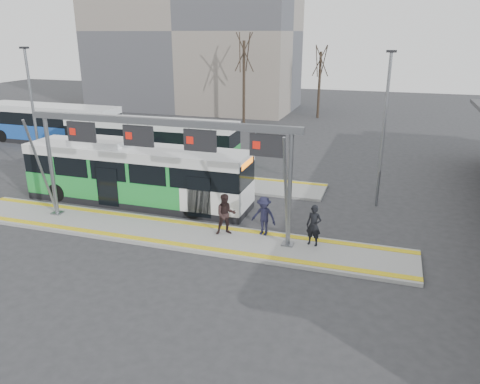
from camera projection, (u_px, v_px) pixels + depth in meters
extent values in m
plane|color=#2D2D30|center=(170.00, 234.00, 21.78)|extent=(120.00, 120.00, 0.00)
cube|color=gray|center=(170.00, 233.00, 21.75)|extent=(22.00, 3.00, 0.15)
cube|color=gray|center=(169.00, 177.00, 30.11)|extent=(20.00, 3.00, 0.15)
cube|color=yellow|center=(181.00, 222.00, 22.76)|extent=(22.00, 0.35, 0.02)
cube|color=yellow|center=(159.00, 241.00, 20.69)|extent=(22.00, 0.35, 0.02)
cube|color=yellow|center=(176.00, 171.00, 31.12)|extent=(20.00, 0.35, 0.02)
cylinder|color=slate|center=(51.00, 166.00, 23.07)|extent=(0.20, 0.20, 5.05)
cube|color=slate|center=(58.00, 213.00, 23.88)|extent=(0.50, 0.50, 0.06)
cylinder|color=slate|center=(41.00, 170.00, 22.44)|extent=(0.12, 1.46, 4.90)
cylinder|color=slate|center=(290.00, 190.00, 19.58)|extent=(0.20, 0.20, 5.05)
cube|color=slate|center=(288.00, 244.00, 20.39)|extent=(0.50, 0.50, 0.06)
cylinder|color=slate|center=(286.00, 195.00, 18.95)|extent=(0.12, 1.46, 4.90)
cube|color=slate|center=(157.00, 122.00, 20.50)|extent=(13.00, 0.25, 0.30)
cube|color=black|center=(81.00, 132.00, 21.89)|extent=(1.50, 0.12, 0.95)
cube|color=red|center=(72.00, 132.00, 21.96)|extent=(0.32, 0.02, 0.32)
cube|color=black|center=(138.00, 136.00, 21.02)|extent=(1.50, 0.12, 0.95)
cube|color=red|center=(129.00, 136.00, 21.09)|extent=(0.32, 0.02, 0.32)
cube|color=black|center=(200.00, 141.00, 20.15)|extent=(1.50, 0.12, 0.95)
cube|color=red|center=(190.00, 140.00, 20.21)|extent=(0.32, 0.02, 0.32)
cube|color=black|center=(267.00, 146.00, 19.27)|extent=(1.50, 0.12, 0.95)
cube|color=red|center=(256.00, 145.00, 19.34)|extent=(0.32, 0.02, 0.32)
cube|color=gray|center=(194.00, 31.00, 55.31)|extent=(24.00, 12.00, 18.00)
cube|color=black|center=(139.00, 199.00, 25.80)|extent=(12.52, 2.68, 0.36)
cube|color=green|center=(138.00, 186.00, 25.55)|extent=(12.52, 2.68, 1.20)
cube|color=black|center=(136.00, 166.00, 25.18)|extent=(12.52, 2.60, 1.04)
cube|color=white|center=(135.00, 152.00, 24.93)|extent=(12.52, 2.68, 0.52)
cube|color=orange|center=(247.00, 164.00, 23.14)|extent=(0.05, 1.86, 0.29)
cube|color=white|center=(101.00, 142.00, 25.40)|extent=(3.13, 1.87, 0.31)
cylinder|color=black|center=(58.00, 192.00, 25.91)|extent=(1.04, 0.31, 1.04)
cylinder|color=black|center=(84.00, 180.00, 28.03)|extent=(1.04, 0.31, 1.04)
cylinder|color=black|center=(193.00, 208.00, 23.53)|extent=(1.04, 0.31, 1.04)
cylinder|color=black|center=(210.00, 194.00, 25.65)|extent=(1.04, 0.31, 1.04)
cube|color=black|center=(153.00, 160.00, 33.69)|extent=(12.47, 2.98, 0.36)
cube|color=green|center=(152.00, 149.00, 33.44)|extent=(12.47, 2.98, 1.19)
cube|color=black|center=(151.00, 134.00, 33.08)|extent=(12.47, 2.90, 1.03)
cube|color=white|center=(151.00, 123.00, 32.82)|extent=(12.47, 2.98, 0.52)
cylinder|color=black|center=(91.00, 155.00, 33.67)|extent=(1.04, 0.34, 1.03)
cylinder|color=black|center=(108.00, 148.00, 35.79)|extent=(1.04, 0.34, 1.03)
cylinder|color=black|center=(195.00, 163.00, 31.53)|extent=(1.04, 0.34, 1.03)
cylinder|color=black|center=(207.00, 155.00, 33.65)|extent=(1.04, 0.34, 1.03)
cube|color=black|center=(54.00, 140.00, 39.78)|extent=(12.13, 2.82, 0.37)
cube|color=#1D4FAF|center=(53.00, 131.00, 39.52)|extent=(12.13, 2.82, 1.21)
cube|color=black|center=(51.00, 118.00, 39.15)|extent=(12.13, 2.74, 1.05)
cube|color=white|center=(50.00, 108.00, 38.90)|extent=(12.13, 2.82, 0.53)
cylinder|color=black|center=(3.00, 136.00, 39.88)|extent=(1.06, 0.33, 1.05)
cylinder|color=black|center=(24.00, 130.00, 42.01)|extent=(1.06, 0.33, 1.05)
cylinder|color=black|center=(81.00, 142.00, 37.51)|extent=(1.06, 0.33, 1.05)
cylinder|color=black|center=(98.00, 136.00, 39.64)|extent=(1.06, 0.33, 1.05)
imported|color=black|center=(314.00, 225.00, 20.09)|extent=(0.74, 0.56, 1.82)
imported|color=black|center=(226.00, 214.00, 21.17)|extent=(1.16, 1.06, 1.91)
imported|color=#1B1B30|center=(264.00, 216.00, 21.13)|extent=(1.28, 0.88, 1.82)
cylinder|color=#382B21|center=(244.00, 83.00, 46.47)|extent=(0.28, 0.28, 8.13)
cylinder|color=#382B21|center=(319.00, 85.00, 50.05)|extent=(0.28, 0.28, 6.96)
cylinder|color=#382B21|center=(132.00, 81.00, 55.62)|extent=(0.28, 0.28, 6.79)
cylinder|color=slate|center=(34.00, 118.00, 27.92)|extent=(0.16, 0.16, 8.08)
cube|color=black|center=(24.00, 48.00, 26.61)|extent=(0.50, 0.25, 0.12)
cylinder|color=slate|center=(383.00, 133.00, 24.04)|extent=(0.16, 0.16, 8.04)
cube|color=black|center=(392.00, 51.00, 22.73)|extent=(0.50, 0.25, 0.12)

